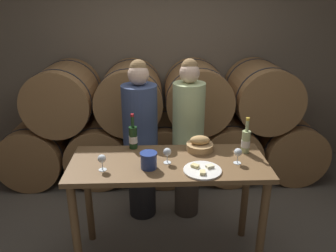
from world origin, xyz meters
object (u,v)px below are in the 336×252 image
tasting_table (169,178)px  wine_glass_left (167,153)px  wine_glass_center (238,153)px  wine_bottle_white (246,141)px  wine_bottle_red (133,137)px  wine_glass_far_left (102,159)px  bread_basket (200,145)px  person_right (188,140)px  cheese_plate (202,170)px  person_left (141,141)px  blue_crock (149,160)px

tasting_table → wine_glass_left: (-0.01, -0.02, 0.24)m
wine_glass_center → wine_bottle_white: bearing=60.3°
wine_bottle_red → wine_glass_far_left: (-0.21, -0.38, -0.01)m
wine_bottle_white → wine_glass_left: (-0.65, -0.17, -0.01)m
tasting_table → wine_bottle_red: (-0.29, 0.26, 0.25)m
wine_bottle_red → wine_bottle_white: (0.93, -0.12, -0.00)m
wine_bottle_white → wine_glass_center: size_ratio=2.42×
bread_basket → wine_glass_center: bearing=-43.1°
person_right → cheese_plate: person_right is taller
wine_glass_left → cheese_plate: bearing=-29.3°
tasting_table → wine_bottle_white: (0.64, 0.14, 0.25)m
bread_basket → wine_glass_center: bread_basket is taller
person_left → wine_glass_center: 1.06m
tasting_table → person_right: size_ratio=0.95×
blue_crock → wine_glass_center: bearing=4.2°
bread_basket → wine_glass_left: 0.36m
blue_crock → wine_bottle_white: bearing=17.1°
wine_bottle_white → wine_glass_center: 0.22m
person_right → wine_bottle_white: person_right is taller
bread_basket → wine_bottle_white: bearing=-7.8°
wine_glass_far_left → tasting_table: bearing=13.5°
person_right → blue_crock: size_ratio=12.51×
wine_bottle_white → blue_crock: wine_bottle_white is taller
person_left → wine_glass_left: bearing=-70.3°
tasting_table → wine_glass_left: size_ratio=12.35×
person_left → blue_crock: size_ratio=12.47×
person_right → blue_crock: 0.84m
wine_bottle_white → cheese_plate: wine_bottle_white is taller
tasting_table → person_right: (0.22, 0.64, 0.05)m
wine_bottle_white → cheese_plate: bearing=-142.0°
person_right → bread_basket: 0.47m
wine_bottle_red → blue_crock: 0.39m
person_left → person_right: (0.46, -0.00, 0.01)m
wine_bottle_red → person_right: bearing=36.8°
person_right → wine_glass_left: bearing=-108.9°
blue_crock → wine_glass_far_left: bearing=-176.8°
blue_crock → bread_basket: 0.52m
tasting_table → wine_glass_center: wine_glass_center is taller
cheese_plate → wine_glass_far_left: bearing=176.3°
person_right → cheese_plate: bearing=-88.0°
wine_bottle_white → wine_glass_far_left: wine_bottle_white is taller
bread_basket → wine_glass_far_left: bread_basket is taller
wine_bottle_red → wine_glass_center: (0.82, -0.31, -0.01)m
wine_bottle_white → blue_crock: 0.83m
blue_crock → wine_glass_far_left: (-0.34, -0.02, 0.02)m
wine_bottle_red → wine_bottle_white: size_ratio=1.01×
blue_crock → cheese_plate: blue_crock is taller
person_left → wine_glass_far_left: bearing=-108.2°
bread_basket → wine_glass_left: (-0.28, -0.22, 0.04)m
cheese_plate → wine_glass_left: 0.30m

